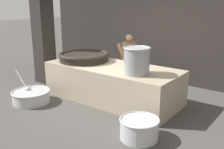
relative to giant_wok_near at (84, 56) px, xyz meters
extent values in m
plane|color=#474442|center=(1.03, -0.03, -1.04)|extent=(60.00, 60.00, 0.00)
cube|color=#2D2826|center=(1.03, 2.47, 1.01)|extent=(9.07, 0.24, 4.11)
cube|color=#2D2826|center=(-1.71, -0.04, 1.01)|extent=(0.51, 0.51, 4.11)
cube|color=tan|center=(1.03, -0.03, -0.59)|extent=(3.62, 1.52, 0.92)
cylinder|color=black|center=(0.00, 0.00, -0.04)|extent=(1.39, 1.39, 0.18)
torus|color=black|center=(0.00, 0.00, 0.05)|extent=(1.44, 1.44, 0.11)
cylinder|color=gray|center=(1.95, -0.29, 0.18)|extent=(0.60, 0.60, 0.61)
torus|color=gray|center=(1.95, -0.29, 0.49)|extent=(0.64, 0.64, 0.04)
cylinder|color=#9E7551|center=(0.70, 1.14, -0.65)|extent=(0.12, 0.12, 0.79)
cylinder|color=#9E7551|center=(0.73, 1.31, -0.65)|extent=(0.12, 0.12, 0.79)
cube|color=olive|center=(0.72, 1.23, -0.49)|extent=(0.22, 0.26, 0.51)
cube|color=#9E7551|center=(0.72, 1.23, 0.03)|extent=(0.22, 0.50, 0.58)
cylinder|color=#9E7551|center=(0.58, 1.01, 0.03)|extent=(0.33, 0.14, 0.54)
cylinder|color=#9E7551|center=(0.65, 1.48, 0.03)|extent=(0.33, 0.14, 0.54)
sphere|color=#9E7551|center=(0.72, 1.23, 0.45)|extent=(0.22, 0.22, 0.22)
cylinder|color=#B7B7BC|center=(-0.52, -1.50, -0.90)|extent=(0.95, 0.95, 0.29)
torus|color=#B7B7BC|center=(-0.52, -1.50, -0.75)|extent=(1.00, 1.00, 0.05)
cylinder|color=#6B9347|center=(-0.52, -1.50, -0.83)|extent=(0.84, 0.84, 0.07)
sphere|color=#B7B7BC|center=(-0.68, -1.47, -0.75)|extent=(0.17, 0.17, 0.17)
cylinder|color=#B7B7BC|center=(-0.99, -1.43, -0.53)|extent=(0.63, 0.12, 0.46)
cylinder|color=#B7B7BC|center=(2.73, -1.40, -0.85)|extent=(0.74, 0.74, 0.39)
torus|color=#B7B7BC|center=(2.73, -1.40, -0.66)|extent=(0.78, 0.78, 0.04)
cylinder|color=tan|center=(2.73, -1.40, -0.76)|extent=(0.65, 0.65, 0.10)
camera|label=1|loc=(5.07, -5.35, 1.53)|focal=42.00mm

